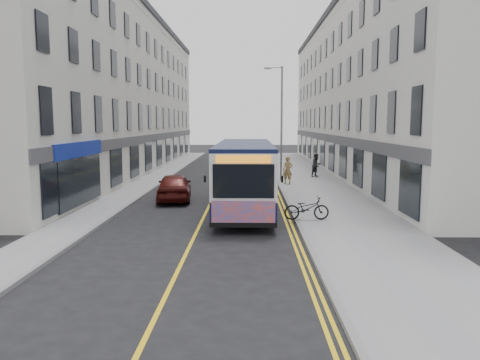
{
  "coord_description": "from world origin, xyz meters",
  "views": [
    {
      "loc": [
        2.0,
        -18.77,
        4.14
      ],
      "look_at": [
        1.6,
        1.94,
        1.6
      ],
      "focal_mm": 35.0,
      "sensor_mm": 36.0,
      "label": 1
    }
  ],
  "objects_px": {
    "streetlamp": "(280,119)",
    "pedestrian_far": "(316,165)",
    "bicycle": "(307,208)",
    "pedestrian_near": "(288,170)",
    "car_white": "(247,164)",
    "car_maroon": "(174,187)",
    "city_bus": "(245,173)"
  },
  "relations": [
    {
      "from": "streetlamp",
      "to": "pedestrian_far",
      "type": "height_order",
      "value": "streetlamp"
    },
    {
      "from": "bicycle",
      "to": "pedestrian_near",
      "type": "xyz_separation_m",
      "value": [
        0.16,
        11.6,
        0.41
      ]
    },
    {
      "from": "car_white",
      "to": "car_maroon",
      "type": "height_order",
      "value": "car_maroon"
    },
    {
      "from": "city_bus",
      "to": "bicycle",
      "type": "relative_size",
      "value": 5.9
    },
    {
      "from": "pedestrian_far",
      "to": "car_white",
      "type": "bearing_deg",
      "value": 102.0
    },
    {
      "from": "pedestrian_near",
      "to": "pedestrian_far",
      "type": "bearing_deg",
      "value": 78.69
    },
    {
      "from": "pedestrian_far",
      "to": "car_maroon",
      "type": "xyz_separation_m",
      "value": [
        -9.04,
        -10.24,
        -0.25
      ]
    },
    {
      "from": "streetlamp",
      "to": "bicycle",
      "type": "height_order",
      "value": "streetlamp"
    },
    {
      "from": "streetlamp",
      "to": "city_bus",
      "type": "distance_m",
      "value": 11.07
    },
    {
      "from": "bicycle",
      "to": "pedestrian_far",
      "type": "height_order",
      "value": "pedestrian_far"
    },
    {
      "from": "streetlamp",
      "to": "pedestrian_near",
      "type": "relative_size",
      "value": 4.44
    },
    {
      "from": "pedestrian_near",
      "to": "city_bus",
      "type": "bearing_deg",
      "value": -88.39
    },
    {
      "from": "streetlamp",
      "to": "pedestrian_near",
      "type": "height_order",
      "value": "streetlamp"
    },
    {
      "from": "streetlamp",
      "to": "city_bus",
      "type": "xyz_separation_m",
      "value": [
        -2.37,
        -10.49,
        -2.64
      ]
    },
    {
      "from": "pedestrian_near",
      "to": "streetlamp",
      "type": "bearing_deg",
      "value": 120.75
    },
    {
      "from": "pedestrian_near",
      "to": "car_maroon",
      "type": "height_order",
      "value": "pedestrian_near"
    },
    {
      "from": "city_bus",
      "to": "car_white",
      "type": "relative_size",
      "value": 2.52
    },
    {
      "from": "pedestrian_near",
      "to": "car_white",
      "type": "bearing_deg",
      "value": 127.54
    },
    {
      "from": "city_bus",
      "to": "bicycle",
      "type": "distance_m",
      "value": 4.19
    },
    {
      "from": "city_bus",
      "to": "pedestrian_far",
      "type": "distance_m",
      "value": 13.74
    },
    {
      "from": "streetlamp",
      "to": "car_white",
      "type": "xyz_separation_m",
      "value": [
        -2.37,
        6.54,
        -3.66
      ]
    },
    {
      "from": "streetlamp",
      "to": "pedestrian_far",
      "type": "distance_m",
      "value": 4.96
    },
    {
      "from": "streetlamp",
      "to": "bicycle",
      "type": "relative_size",
      "value": 4.3
    },
    {
      "from": "pedestrian_far",
      "to": "car_maroon",
      "type": "relative_size",
      "value": 0.4
    },
    {
      "from": "bicycle",
      "to": "streetlamp",
      "type": "bearing_deg",
      "value": -1.99
    },
    {
      "from": "pedestrian_near",
      "to": "pedestrian_far",
      "type": "relative_size",
      "value": 1.04
    },
    {
      "from": "pedestrian_near",
      "to": "car_maroon",
      "type": "relative_size",
      "value": 0.42
    },
    {
      "from": "pedestrian_near",
      "to": "bicycle",
      "type": "bearing_deg",
      "value": -71.2
    },
    {
      "from": "pedestrian_near",
      "to": "car_white",
      "type": "distance_m",
      "value": 8.95
    },
    {
      "from": "streetlamp",
      "to": "car_maroon",
      "type": "relative_size",
      "value": 1.85
    },
    {
      "from": "streetlamp",
      "to": "car_white",
      "type": "bearing_deg",
      "value": 109.91
    },
    {
      "from": "pedestrian_far",
      "to": "car_white",
      "type": "relative_size",
      "value": 0.4
    }
  ]
}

